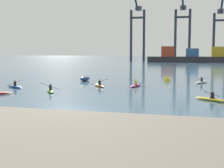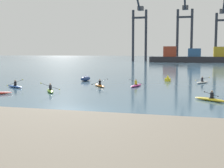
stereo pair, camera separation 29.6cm
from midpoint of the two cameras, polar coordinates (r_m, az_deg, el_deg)
The scene contains 13 objects.
ground_plane at distance 23.03m, azimuth -6.31°, elevation -4.93°, with size 800.00×800.00×0.00m, color #476B84.
container_barge at distance 143.62m, azimuth 14.88°, elevation 4.81°, with size 39.12×8.30×7.08m.
gantry_crane_west at distance 155.40m, azimuth 5.09°, elevation 10.44°, with size 7.60×17.04×33.75m.
gantry_crane_west_mid at distance 154.20m, azimuth 13.22°, elevation 10.40°, with size 7.85×18.23×34.89m.
gantry_crane_east_mid at distance 154.55m, azimuth 19.64°, elevation 9.67°, with size 6.69×17.83×31.20m.
capsized_dinghy at distance 47.24m, azimuth -4.69°, elevation 0.99°, with size 1.27×2.67×0.76m.
channel_buoy at distance 47.34m, azimuth 10.34°, elevation 0.94°, with size 0.90×0.90×1.00m.
kayak_magenta at distance 39.41m, azimuth 4.65°, elevation -0.21°, with size 2.19×3.45×0.98m.
kayak_white at distance 45.43m, azimuth 16.41°, elevation 0.36°, with size 2.06×3.31×0.95m.
kayak_yellow at distance 28.99m, azimuth 17.93°, elevation -2.63°, with size 3.07×2.54×0.98m.
kayak_blue at distance 39.90m, azimuth -17.13°, elevation -0.38°, with size 3.24×2.22×0.98m.
kayak_lime at distance 34.58m, azimuth -11.00°, elevation -1.14°, with size 2.27×3.22×1.07m.
kayak_orange at distance 39.30m, azimuth -2.08°, elevation -0.21°, with size 2.48×3.11×0.98m.
Camera 2 is at (8.57, -20.97, 4.26)m, focal length 49.93 mm.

